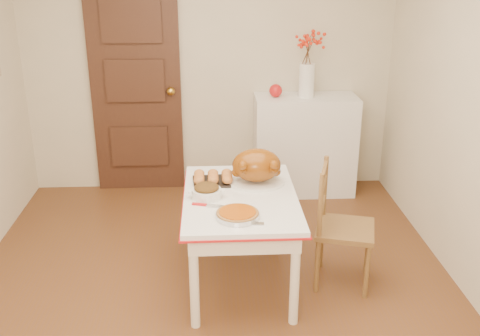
{
  "coord_description": "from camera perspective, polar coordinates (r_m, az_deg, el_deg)",
  "views": [
    {
      "loc": [
        0.01,
        -3.27,
        2.23
      ],
      "look_at": [
        0.2,
        0.22,
        0.87
      ],
      "focal_mm": 41.56,
      "sensor_mm": 36.0,
      "label": 1
    }
  ],
  "objects": [
    {
      "name": "floor",
      "position": [
        3.96,
        -2.75,
        -13.0
      ],
      "size": [
        3.5,
        4.0,
        0.0
      ],
      "primitive_type": "cube",
      "color": "brown",
      "rests_on": "ground"
    },
    {
      "name": "berry_vase",
      "position": [
        5.22,
        6.94,
        10.73
      ],
      "size": [
        0.33,
        0.33,
        0.65
      ],
      "primitive_type": null,
      "color": "white",
      "rests_on": "sideboard"
    },
    {
      "name": "sideboard",
      "position": [
        5.42,
        6.62,
        2.35
      ],
      "size": [
        0.96,
        0.43,
        0.96
      ],
      "primitive_type": "cube",
      "color": "white",
      "rests_on": "floor"
    },
    {
      "name": "carving_knife",
      "position": [
        3.62,
        -2.88,
        -3.86
      ],
      "size": [
        0.28,
        0.13,
        0.01
      ],
      "primitive_type": null,
      "rotation": [
        0.0,
        0.0,
        -0.26
      ],
      "color": "silver",
      "rests_on": "kitchen_table"
    },
    {
      "name": "apple",
      "position": [
        5.23,
        3.68,
        7.93
      ],
      "size": [
        0.12,
        0.12,
        0.12
      ],
      "primitive_type": "sphere",
      "color": "red",
      "rests_on": "sideboard"
    },
    {
      "name": "wall_back",
      "position": [
        5.36,
        -3.19,
        10.75
      ],
      "size": [
        3.5,
        0.0,
        2.5
      ],
      "primitive_type": "cube",
      "color": "beige",
      "rests_on": "ground"
    },
    {
      "name": "shaker_pair",
      "position": [
        4.18,
        3.16,
        0.31
      ],
      "size": [
        0.1,
        0.04,
        0.1
      ],
      "primitive_type": null,
      "rotation": [
        0.0,
        0.0,
        0.05
      ],
      "color": "white",
      "rests_on": "kitchen_table"
    },
    {
      "name": "pie_server",
      "position": [
        3.39,
        0.72,
        -5.71
      ],
      "size": [
        0.21,
        0.07,
        0.01
      ],
      "primitive_type": null,
      "rotation": [
        0.0,
        0.0,
        -0.06
      ],
      "color": "silver",
      "rests_on": "kitchen_table"
    },
    {
      "name": "pumpkin_pie",
      "position": [
        3.46,
        -0.26,
        -4.71
      ],
      "size": [
        0.34,
        0.34,
        0.06
      ],
      "primitive_type": "cylinder",
      "rotation": [
        0.0,
        0.0,
        0.31
      ],
      "color": "#A54506",
      "rests_on": "kitchen_table"
    },
    {
      "name": "drinking_glass",
      "position": [
        4.19,
        0.27,
        0.54
      ],
      "size": [
        0.08,
        0.08,
        0.12
      ],
      "primitive_type": "cylinder",
      "rotation": [
        0.0,
        0.0,
        0.31
      ],
      "color": "white",
      "rests_on": "kitchen_table"
    },
    {
      "name": "wall_front",
      "position": [
        1.61,
        -2.87,
        -16.36
      ],
      "size": [
        3.5,
        0.0,
        2.5
      ],
      "primitive_type": "cube",
      "color": "beige",
      "rests_on": "ground"
    },
    {
      "name": "chair_oak",
      "position": [
        3.96,
        10.77,
        -5.9
      ],
      "size": [
        0.49,
        0.49,
        0.89
      ],
      "primitive_type": null,
      "rotation": [
        0.0,
        0.0,
        1.29
      ],
      "color": "brown",
      "rests_on": "floor"
    },
    {
      "name": "stuffing_dish",
      "position": [
        3.73,
        -3.45,
        -2.37
      ],
      "size": [
        0.27,
        0.22,
        0.1
      ],
      "primitive_type": null,
      "rotation": [
        0.0,
        0.0,
        0.11
      ],
      "color": "brown",
      "rests_on": "kitchen_table"
    },
    {
      "name": "kitchen_table",
      "position": [
        3.93,
        0.04,
        -7.38
      ],
      "size": [
        0.79,
        1.15,
        0.69
      ],
      "primitive_type": null,
      "color": "white",
      "rests_on": "floor"
    },
    {
      "name": "door_back",
      "position": [
        5.42,
        -10.63,
        8.16
      ],
      "size": [
        0.85,
        0.06,
        2.06
      ],
      "primitive_type": "cube",
      "color": "#391F16",
      "rests_on": "ground"
    },
    {
      "name": "rolls_tray",
      "position": [
        3.97,
        -2.78,
        -1.0
      ],
      "size": [
        0.3,
        0.24,
        0.08
      ],
      "primitive_type": null,
      "rotation": [
        0.0,
        0.0,
        0.07
      ],
      "color": "#C9732D",
      "rests_on": "kitchen_table"
    },
    {
      "name": "turkey_platter",
      "position": [
        3.92,
        1.71,
        0.11
      ],
      "size": [
        0.47,
        0.42,
        0.26
      ],
      "primitive_type": null,
      "rotation": [
        0.0,
        0.0,
        0.27
      ],
      "color": "#863F0E",
      "rests_on": "kitchen_table"
    }
  ]
}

